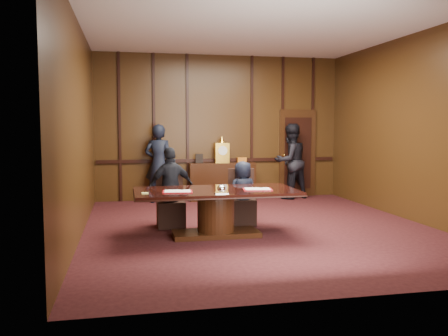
% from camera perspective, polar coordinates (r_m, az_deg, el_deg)
% --- Properties ---
extents(room, '(7.00, 7.04, 3.50)m').
position_cam_1_polar(room, '(8.39, 4.43, 4.64)').
color(room, black).
rests_on(room, ground).
extents(sideboard, '(1.60, 0.45, 1.54)m').
position_cam_1_polar(sideboard, '(11.49, -0.25, -1.42)').
color(sideboard, black).
rests_on(sideboard, ground).
extents(conference_table, '(2.62, 1.32, 0.76)m').
position_cam_1_polar(conference_table, '(7.69, -0.99, -4.46)').
color(conference_table, black).
rests_on(conference_table, ground).
extents(folder_left, '(0.49, 0.37, 0.02)m').
position_cam_1_polar(folder_left, '(7.41, -5.61, -2.82)').
color(folder_left, maroon).
rests_on(folder_left, conference_table).
extents(folder_right, '(0.51, 0.40, 0.02)m').
position_cam_1_polar(folder_right, '(7.66, 4.05, -2.55)').
color(folder_right, maroon).
rests_on(folder_right, conference_table).
extents(inkstand, '(0.20, 0.14, 0.12)m').
position_cam_1_polar(inkstand, '(7.21, -0.32, -2.65)').
color(inkstand, white).
rests_on(inkstand, conference_table).
extents(notepad, '(0.11, 0.08, 0.01)m').
position_cam_1_polar(notepad, '(7.30, -9.50, -3.00)').
color(notepad, '#DFDF6D').
rests_on(notepad, conference_table).
extents(chair_left, '(0.48, 0.48, 0.99)m').
position_cam_1_polar(chair_left, '(8.49, -6.42, -5.07)').
color(chair_left, black).
rests_on(chair_left, ground).
extents(chair_right, '(0.54, 0.54, 0.99)m').
position_cam_1_polar(chair_right, '(8.71, 2.18, -4.79)').
color(chair_right, black).
rests_on(chair_right, ground).
extents(signatory_left, '(0.89, 0.54, 1.42)m').
position_cam_1_polar(signatory_left, '(8.36, -6.40, -2.35)').
color(signatory_left, black).
rests_on(signatory_left, ground).
extents(signatory_right, '(0.64, 0.49, 1.15)m').
position_cam_1_polar(signatory_right, '(8.59, 2.29, -3.01)').
color(signatory_right, black).
rests_on(signatory_right, ground).
extents(witness_left, '(0.77, 0.61, 1.83)m').
position_cam_1_polar(witness_left, '(11.09, -7.84, 0.53)').
color(witness_left, black).
rests_on(witness_left, ground).
extents(witness_right, '(1.08, 0.96, 1.84)m').
position_cam_1_polar(witness_right, '(11.75, 7.99, 0.81)').
color(witness_right, black).
rests_on(witness_right, ground).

